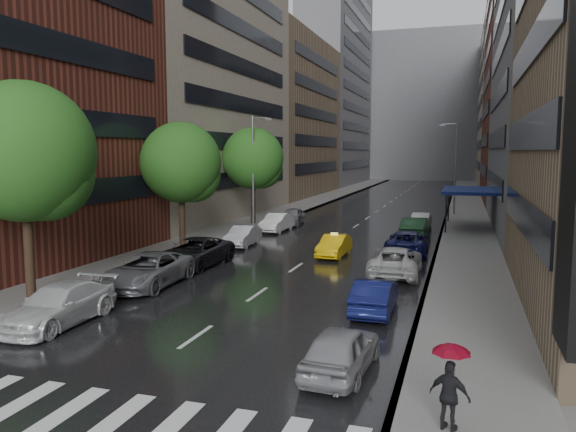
{
  "coord_description": "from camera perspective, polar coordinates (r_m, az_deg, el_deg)",
  "views": [
    {
      "loc": [
        8.55,
        -12.81,
        6.32
      ],
      "look_at": [
        0.0,
        14.57,
        3.0
      ],
      "focal_mm": 35.0,
      "sensor_mm": 36.0,
      "label": 1
    }
  ],
  "objects": [
    {
      "name": "ground",
      "position": [
        16.64,
        -15.75,
        -15.97
      ],
      "size": [
        220.0,
        220.0,
        0.0
      ],
      "primitive_type": "plane",
      "color": "gray",
      "rests_on": "ground"
    },
    {
      "name": "road",
      "position": [
        63.7,
        9.54,
        0.82
      ],
      "size": [
        14.0,
        140.0,
        0.01
      ],
      "primitive_type": "cube",
      "color": "black",
      "rests_on": "ground"
    },
    {
      "name": "sidewalk_left",
      "position": [
        65.51,
        1.72,
        1.13
      ],
      "size": [
        4.0,
        140.0,
        0.15
      ],
      "primitive_type": "cube",
      "color": "gray",
      "rests_on": "ground"
    },
    {
      "name": "sidewalk_right",
      "position": [
        63.12,
        17.66,
        0.61
      ],
      "size": [
        4.0,
        140.0,
        0.15
      ],
      "primitive_type": "cube",
      "color": "gray",
      "rests_on": "ground"
    },
    {
      "name": "crosswalk",
      "position": [
        15.04,
        -19.46,
        -18.59
      ],
      "size": [
        13.15,
        2.8,
        0.01
      ],
      "color": "silver",
      "rests_on": "ground"
    },
    {
      "name": "buildings_left",
      "position": [
        75.99,
        -0.88,
        13.91
      ],
      "size": [
        8.0,
        108.0,
        38.0
      ],
      "color": "maroon",
      "rests_on": "ground"
    },
    {
      "name": "buildings_right",
      "position": [
        70.35,
        23.1,
        13.2
      ],
      "size": [
        8.05,
        109.1,
        36.0
      ],
      "color": "#937A5B",
      "rests_on": "ground"
    },
    {
      "name": "building_far",
      "position": [
        131.44,
        13.81,
        10.64
      ],
      "size": [
        40.0,
        14.0,
        32.0
      ],
      "primitive_type": "cube",
      "color": "slate",
      "rests_on": "ground"
    },
    {
      "name": "tree_near",
      "position": [
        25.4,
        -25.27,
        5.89
      ],
      "size": [
        5.76,
        5.76,
        9.18
      ],
      "color": "#382619",
      "rests_on": "ground"
    },
    {
      "name": "tree_mid",
      "position": [
        36.39,
        -10.82,
        5.34
      ],
      "size": [
        5.13,
        5.13,
        8.18
      ],
      "color": "#382619",
      "rests_on": "ground"
    },
    {
      "name": "tree_far",
      "position": [
        48.03,
        -3.6,
        5.86
      ],
      "size": [
        5.24,
        5.24,
        8.35
      ],
      "color": "#382619",
      "rests_on": "ground"
    },
    {
      "name": "taxi",
      "position": [
        33.96,
        4.72,
        -3.03
      ],
      "size": [
        1.5,
        3.99,
        1.3
      ],
      "primitive_type": "imported",
      "rotation": [
        0.0,
        0.0,
        -0.03
      ],
      "color": "#E5B50C",
      "rests_on": "ground"
    },
    {
      "name": "parked_cars_left",
      "position": [
        32.47,
        -8.4,
        -3.35
      ],
      "size": [
        2.85,
        34.03,
        1.56
      ],
      "color": "silver",
      "rests_on": "ground"
    },
    {
      "name": "parked_cars_right",
      "position": [
        32.33,
        11.51,
        -3.49
      ],
      "size": [
        2.6,
        35.98,
        1.6
      ],
      "color": "gray",
      "rests_on": "ground"
    },
    {
      "name": "ped_red_umbrella",
      "position": [
        13.34,
        16.16,
        -15.61
      ],
      "size": [
        1.01,
        0.82,
        2.01
      ],
      "color": "black",
      "rests_on": "sidewalk_right"
    },
    {
      "name": "street_lamp_left",
      "position": [
        45.82,
        -3.48,
        4.8
      ],
      "size": [
        1.74,
        0.22,
        9.0
      ],
      "color": "gray",
      "rests_on": "sidewalk_left"
    },
    {
      "name": "street_lamp_right",
      "position": [
        57.83,
        16.58,
        4.91
      ],
      "size": [
        1.74,
        0.22,
        9.0
      ],
      "color": "gray",
      "rests_on": "sidewalk_right"
    },
    {
      "name": "awning",
      "position": [
        47.91,
        17.84,
        2.47
      ],
      "size": [
        4.0,
        8.0,
        3.12
      ],
      "color": "navy",
      "rests_on": "sidewalk_right"
    }
  ]
}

